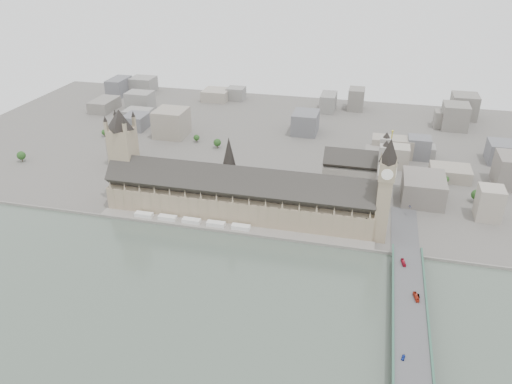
% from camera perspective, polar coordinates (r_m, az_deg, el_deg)
% --- Properties ---
extents(ground, '(900.00, 900.00, 0.00)m').
position_cam_1_polar(ground, '(486.09, -2.65, -3.87)').
color(ground, '#595651').
rests_on(ground, ground).
extents(river_thames, '(600.00, 600.00, 0.00)m').
position_cam_1_polar(river_thames, '(363.18, -10.22, -16.96)').
color(river_thames, '#4B594C').
rests_on(river_thames, ground).
extents(embankment_wall, '(600.00, 1.50, 3.00)m').
position_cam_1_polar(embankment_wall, '(473.07, -3.16, -4.62)').
color(embankment_wall, gray).
rests_on(embankment_wall, ground).
extents(river_terrace, '(270.00, 15.00, 2.00)m').
position_cam_1_polar(river_terrace, '(479.43, -2.90, -4.21)').
color(river_terrace, gray).
rests_on(river_terrace, ground).
extents(terrace_tents, '(118.00, 7.00, 4.00)m').
position_cam_1_polar(terrace_tents, '(489.90, -7.40, -3.27)').
color(terrace_tents, white).
rests_on(terrace_tents, river_terrace).
extents(palace_of_westminster, '(265.00, 40.73, 55.44)m').
position_cam_1_polar(palace_of_westminster, '(491.46, -2.07, -0.45)').
color(palace_of_westminster, '#998867').
rests_on(palace_of_westminster, ground).
extents(elizabeth_tower, '(17.00, 17.00, 107.50)m').
position_cam_1_polar(elizabeth_tower, '(450.32, 14.60, 0.95)').
color(elizabeth_tower, '#998867').
rests_on(elizabeth_tower, ground).
extents(victoria_tower, '(30.00, 30.00, 100.00)m').
position_cam_1_polar(victoria_tower, '(526.68, -14.88, 4.48)').
color(victoria_tower, '#998867').
rests_on(victoria_tower, ground).
extents(central_tower, '(13.00, 13.00, 48.00)m').
position_cam_1_polar(central_tower, '(484.31, -3.08, 3.71)').
color(central_tower, gray).
rests_on(central_tower, ground).
extents(westminster_bridge, '(25.00, 325.00, 10.25)m').
position_cam_1_polar(westminster_bridge, '(398.49, 17.05, -12.26)').
color(westminster_bridge, '#474749').
rests_on(westminster_bridge, ground).
extents(bridge_parapets, '(25.00, 235.00, 1.15)m').
position_cam_1_polar(bridge_parapets, '(360.98, 17.37, -15.96)').
color(bridge_parapets, '#335C4A').
rests_on(bridge_parapets, westminster_bridge).
extents(westminster_abbey, '(68.00, 36.00, 64.00)m').
position_cam_1_polar(westminster_abbey, '(542.87, 11.47, 2.08)').
color(westminster_abbey, gray).
rests_on(westminster_abbey, ground).
extents(city_skyline_inland, '(720.00, 360.00, 38.00)m').
position_cam_1_polar(city_skyline_inland, '(694.67, 2.97, 7.68)').
color(city_skyline_inland, gray).
rests_on(city_skyline_inland, ground).
extents(park_trees, '(110.00, 30.00, 15.00)m').
position_cam_1_polar(park_trees, '(535.30, -1.92, 0.17)').
color(park_trees, '#174217').
rests_on(park_trees, ground).
extents(red_bus_north, '(4.13, 9.98, 2.71)m').
position_cam_1_polar(red_bus_north, '(431.36, 16.49, -7.73)').
color(red_bus_north, '#AD1329').
rests_on(red_bus_north, westminster_bridge).
extents(red_bus_south, '(4.48, 10.77, 2.92)m').
position_cam_1_polar(red_bus_south, '(397.00, 17.83, -11.34)').
color(red_bus_south, '#B02A16').
rests_on(red_bus_south, westminster_bridge).
extents(car_blue, '(2.89, 5.11, 1.64)m').
position_cam_1_polar(car_blue, '(348.19, 16.48, -17.67)').
color(car_blue, navy).
rests_on(car_blue, westminster_bridge).
extents(car_silver, '(1.99, 4.60, 1.47)m').
position_cam_1_polar(car_silver, '(399.75, 18.05, -11.21)').
color(car_silver, gray).
rests_on(car_silver, westminster_bridge).
extents(car_approach, '(3.29, 4.75, 1.28)m').
position_cam_1_polar(car_approach, '(519.61, 17.20, -1.60)').
color(car_approach, gray).
rests_on(car_approach, westminster_bridge).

